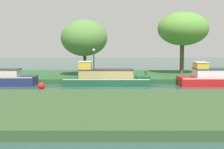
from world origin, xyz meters
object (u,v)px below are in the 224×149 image
(navy_cruiser, at_px, (2,78))
(channel_buoy, at_px, (43,86))
(forest_barge, at_px, (107,78))
(mooring_post_near, at_px, (147,75))
(willow_tree_centre, at_px, (184,29))
(lamp_post, at_px, (95,59))
(willow_tree_left, at_px, (85,38))

(navy_cruiser, distance_m, channel_buoy, 4.63)
(forest_barge, bearing_deg, mooring_post_near, 22.37)
(forest_barge, relative_size, channel_buoy, 13.52)
(willow_tree_centre, relative_size, channel_buoy, 11.99)
(navy_cruiser, distance_m, lamp_post, 8.12)
(navy_cruiser, relative_size, mooring_post_near, 8.01)
(willow_tree_centre, xyz_separation_m, mooring_post_near, (-4.32, -5.01, -4.23))
(forest_barge, distance_m, channel_buoy, 5.39)
(forest_barge, relative_size, mooring_post_near, 10.20)
(channel_buoy, bearing_deg, willow_tree_centre, 35.15)
(forest_barge, relative_size, navy_cruiser, 1.27)
(willow_tree_left, relative_size, mooring_post_near, 7.69)
(willow_tree_left, bearing_deg, willow_tree_centre, 12.06)
(lamp_post, bearing_deg, channel_buoy, -127.21)
(navy_cruiser, relative_size, willow_tree_centre, 0.88)
(forest_barge, bearing_deg, willow_tree_left, 116.59)
(navy_cruiser, height_order, willow_tree_left, willow_tree_left)
(forest_barge, distance_m, willow_tree_centre, 11.00)
(forest_barge, bearing_deg, navy_cruiser, -180.00)
(willow_tree_centre, bearing_deg, navy_cruiser, -158.71)
(lamp_post, bearing_deg, forest_barge, -64.94)
(forest_barge, height_order, mooring_post_near, forest_barge)
(lamp_post, xyz_separation_m, mooring_post_near, (4.58, -0.99, -1.32))
(willow_tree_left, xyz_separation_m, channel_buoy, (-2.64, -6.73, -3.75))
(lamp_post, bearing_deg, mooring_post_near, -12.22)
(navy_cruiser, distance_m, mooring_post_near, 12.28)
(forest_barge, bearing_deg, willow_tree_centre, 39.61)
(navy_cruiser, relative_size, willow_tree_left, 1.04)
(willow_tree_left, relative_size, willow_tree_centre, 0.85)
(willow_tree_left, bearing_deg, navy_cruiser, -146.75)
(forest_barge, xyz_separation_m, willow_tree_centre, (7.78, 6.44, 4.36))
(willow_tree_centre, bearing_deg, mooring_post_near, -130.76)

